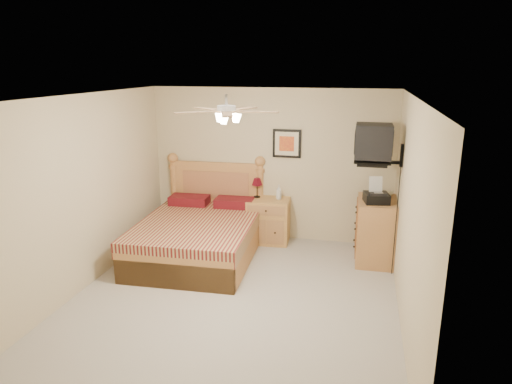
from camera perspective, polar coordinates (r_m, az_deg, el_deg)
floor at (r=5.91m, az=-2.73°, el=-13.15°), size 4.50×4.50×0.00m
ceiling at (r=5.20m, az=-3.09°, el=11.80°), size 4.00×4.50×0.04m
wall_back at (r=7.54m, az=1.83°, el=3.40°), size 4.00×0.04×2.50m
wall_front at (r=3.47m, az=-13.42°, el=-12.12°), size 4.00×0.04×2.50m
wall_left at (r=6.26m, az=-20.78°, el=-0.17°), size 0.04×4.50×2.50m
wall_right at (r=5.25m, az=18.59°, el=-2.88°), size 0.04×4.50×2.50m
bed at (r=6.87m, az=-7.39°, el=-2.70°), size 1.73×2.23×1.40m
nightstand at (r=7.54m, az=1.57°, el=-3.58°), size 0.70×0.54×0.73m
table_lamp at (r=7.51m, az=0.14°, el=0.55°), size 0.22×0.22×0.33m
lotion_bottle at (r=7.42m, az=2.87°, el=-0.01°), size 0.10×0.10×0.24m
framed_picture at (r=7.40m, az=3.88°, el=6.06°), size 0.46×0.04×0.46m
dresser at (r=7.01m, az=14.75°, el=-4.69°), size 0.58×0.82×0.95m
fax_machine at (r=6.69m, az=14.88°, el=0.19°), size 0.40×0.41×0.36m
magazine_lower at (r=7.12m, az=15.00°, el=-0.28°), size 0.27×0.30×0.02m
magazine_upper at (r=7.12m, az=15.00°, el=-0.08°), size 0.26×0.32×0.02m
wall_tv at (r=6.41m, az=15.80°, el=5.74°), size 0.56×0.46×0.58m
ceiling_fan at (r=5.02m, az=-3.71°, el=10.06°), size 1.14×1.14×0.28m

